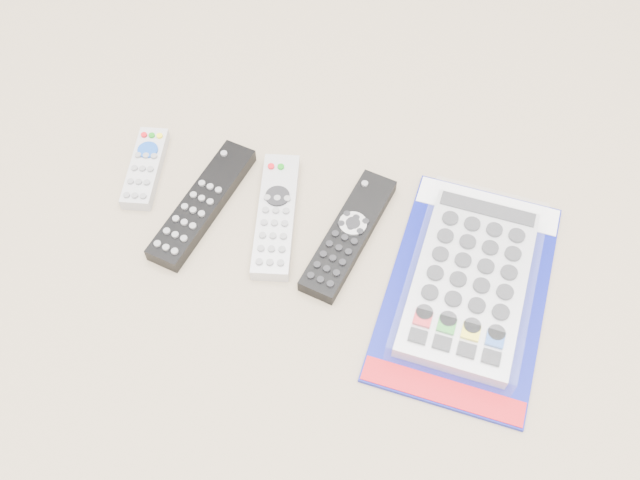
% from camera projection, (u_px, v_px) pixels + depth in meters
% --- Properties ---
extents(remote_small_grey, '(0.06, 0.14, 0.02)m').
position_uv_depth(remote_small_grey, '(145.00, 168.00, 0.96)').
color(remote_small_grey, '#A7A7A9').
rests_on(remote_small_grey, ground).
extents(remote_slim_black, '(0.08, 0.21, 0.02)m').
position_uv_depth(remote_slim_black, '(202.00, 204.00, 0.93)').
color(remote_slim_black, black).
rests_on(remote_slim_black, ground).
extents(remote_silver_dvd, '(0.08, 0.19, 0.02)m').
position_uv_depth(remote_silver_dvd, '(276.00, 215.00, 0.92)').
color(remote_silver_dvd, '#B4B4B9').
rests_on(remote_silver_dvd, ground).
extents(remote_large_black, '(0.08, 0.20, 0.02)m').
position_uv_depth(remote_large_black, '(349.00, 235.00, 0.90)').
color(remote_large_black, black).
rests_on(remote_large_black, ground).
extents(jumbo_remote_packaged, '(0.20, 0.32, 0.04)m').
position_uv_depth(jumbo_remote_packaged, '(470.00, 281.00, 0.86)').
color(jumbo_remote_packaged, navy).
rests_on(jumbo_remote_packaged, ground).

